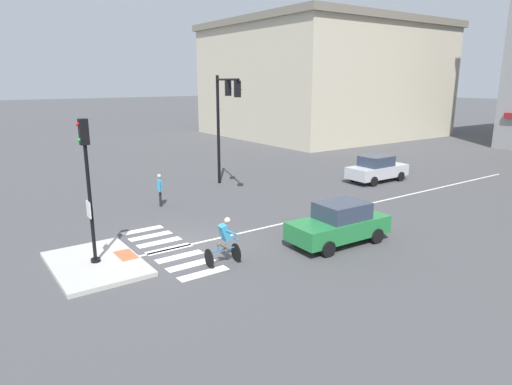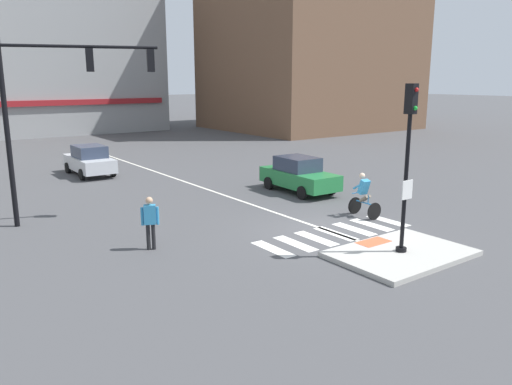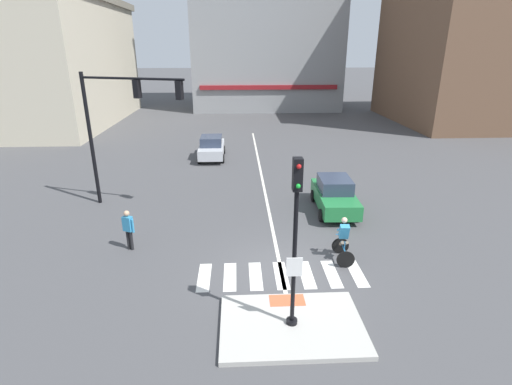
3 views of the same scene
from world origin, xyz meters
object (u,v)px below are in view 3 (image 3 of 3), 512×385
pedestrian_at_curb_left (128,227)px  signal_pole (295,230)px  traffic_light_mast (117,116)px  car_green_eastbound_mid (335,195)px  car_silver_westbound_distant (212,147)px  cyclist (344,239)px

pedestrian_at_curb_left → signal_pole: bearing=-40.4°
traffic_light_mast → car_green_eastbound_mid: (10.30, -1.07, -3.73)m
car_silver_westbound_distant → car_green_eastbound_mid: same height
signal_pole → car_green_eastbound_mid: size_ratio=1.18×
signal_pole → pedestrian_at_curb_left: signal_pole is taller
car_green_eastbound_mid → cyclist: size_ratio=2.47×
traffic_light_mast → car_green_eastbound_mid: 11.01m
pedestrian_at_curb_left → car_green_eastbound_mid: bearing=21.4°
signal_pole → pedestrian_at_curb_left: bearing=139.6°
car_green_eastbound_mid → cyclist: cyclist is taller
traffic_light_mast → pedestrian_at_curb_left: traffic_light_mast is taller
traffic_light_mast → pedestrian_at_curb_left: bearing=-74.5°
signal_pole → traffic_light_mast: (-7.06, 9.53, 1.45)m
signal_pole → car_silver_westbound_distant: size_ratio=1.19×
pedestrian_at_curb_left → car_silver_westbound_distant: bearing=79.6°
signal_pole → car_green_eastbound_mid: (3.24, 8.47, -2.28)m
traffic_light_mast → car_silver_westbound_distant: bearing=67.1°
traffic_light_mast → car_green_eastbound_mid: traffic_light_mast is taller
car_silver_westbound_distant → car_green_eastbound_mid: bearing=-56.7°
cyclist → pedestrian_at_curb_left: 8.30m
traffic_light_mast → car_silver_westbound_distant: (3.76, 8.89, -3.73)m
car_silver_westbound_distant → pedestrian_at_curb_left: pedestrian_at_curb_left is taller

